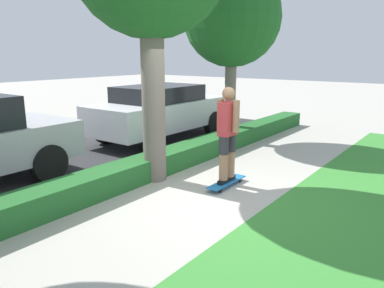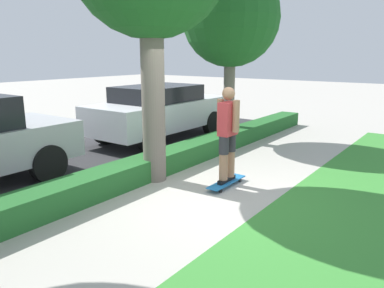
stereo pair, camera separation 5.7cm
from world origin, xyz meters
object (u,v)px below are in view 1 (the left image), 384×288
Objects in this scene: skateboard at (227,182)px; skater_person at (228,132)px; tree_far at (232,18)px; parked_car_middle at (162,110)px.

skateboard is 0.59× the size of skater_person.
skateboard is 0.22× the size of tree_far.
tree_far reaches higher than skateboard.
tree_far is 3.19m from parked_car_middle.
tree_far is at bearing 30.58° from skateboard.
parked_car_middle is at bearing 119.98° from tree_far.
tree_far is 1.04× the size of parked_car_middle.
parked_car_middle is at bearing 57.38° from skater_person.
skater_person reaches higher than parked_car_middle.
parked_car_middle is (-0.98, 1.70, -2.51)m from tree_far.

